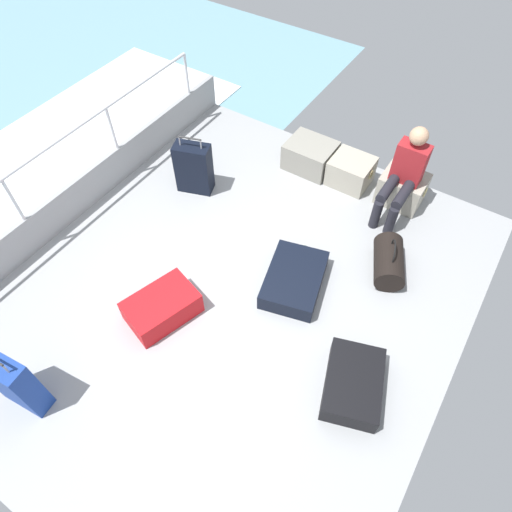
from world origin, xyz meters
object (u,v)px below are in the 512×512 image
(suitcase_3, at_px, (294,280))
(suitcase_0, at_px, (15,383))
(cargo_crate_2, at_px, (402,189))
(duffel_bag, at_px, (389,262))
(cargo_crate_0, at_px, (310,155))
(suitcase_1, at_px, (353,384))
(passenger_seated, at_px, (404,173))
(suitcase_4, at_px, (162,307))
(cargo_crate_1, at_px, (351,171))
(suitcase_2, at_px, (194,168))

(suitcase_3, bearing_deg, suitcase_0, -120.07)
(cargo_crate_2, xyz_separation_m, duffel_bag, (0.29, -1.08, -0.03))
(cargo_crate_0, height_order, cargo_crate_2, cargo_crate_2)
(suitcase_1, bearing_deg, suitcase_3, 145.10)
(cargo_crate_2, distance_m, suitcase_1, 2.54)
(passenger_seated, height_order, suitcase_3, passenger_seated)
(suitcase_1, xyz_separation_m, suitcase_4, (-1.91, -0.32, 0.02))
(duffel_bag, bearing_deg, cargo_crate_0, 145.59)
(suitcase_1, relative_size, duffel_bag, 1.26)
(duffel_bag, bearing_deg, suitcase_3, -136.21)
(passenger_seated, xyz_separation_m, suitcase_3, (-0.44, -1.60, -0.46))
(suitcase_0, height_order, suitcase_1, suitcase_0)
(cargo_crate_1, distance_m, cargo_crate_2, 0.65)
(suitcase_2, distance_m, suitcase_4, 1.84)
(cargo_crate_0, bearing_deg, suitcase_1, -53.92)
(cargo_crate_1, bearing_deg, suitcase_1, -63.70)
(cargo_crate_0, height_order, suitcase_1, cargo_crate_0)
(suitcase_1, xyz_separation_m, suitcase_2, (-2.75, 1.31, 0.21))
(suitcase_0, height_order, suitcase_3, suitcase_0)
(suitcase_1, relative_size, suitcase_4, 1.04)
(cargo_crate_1, distance_m, passenger_seated, 0.77)
(suitcase_2, xyz_separation_m, duffel_bag, (2.49, 0.09, -0.16))
(cargo_crate_0, xyz_separation_m, suitcase_0, (-0.57, -4.06, 0.17))
(cargo_crate_2, bearing_deg, suitcase_0, -113.48)
(cargo_crate_2, height_order, suitcase_4, cargo_crate_2)
(cargo_crate_1, xyz_separation_m, suitcase_3, (0.21, -1.75, -0.07))
(cargo_crate_0, relative_size, suitcase_0, 0.76)
(cargo_crate_2, relative_size, suitcase_1, 0.66)
(suitcase_2, bearing_deg, duffel_bag, 2.01)
(cargo_crate_1, bearing_deg, passenger_seated, -12.82)
(passenger_seated, distance_m, suitcase_3, 1.72)
(cargo_crate_0, distance_m, suitcase_0, 4.10)
(passenger_seated, xyz_separation_m, duffel_bag, (0.29, -0.90, -0.41))
(passenger_seated, bearing_deg, cargo_crate_2, 90.00)
(passenger_seated, relative_size, duffel_bag, 1.67)
(cargo_crate_1, height_order, duffel_bag, duffel_bag)
(cargo_crate_0, distance_m, suitcase_4, 2.75)
(cargo_crate_2, height_order, suitcase_3, cargo_crate_2)
(cargo_crate_1, bearing_deg, suitcase_3, -83.10)
(suitcase_0, height_order, suitcase_4, suitcase_0)
(cargo_crate_1, height_order, suitcase_1, cargo_crate_1)
(passenger_seated, xyz_separation_m, suitcase_4, (-1.35, -2.61, -0.43))
(cargo_crate_2, relative_size, suitcase_0, 0.66)
(cargo_crate_2, bearing_deg, duffel_bag, -74.73)
(cargo_crate_2, relative_size, suitcase_4, 0.69)
(suitcase_1, height_order, duffel_bag, duffel_bag)
(suitcase_3, bearing_deg, suitcase_1, -34.90)
(cargo_crate_0, xyz_separation_m, duffel_bag, (1.51, -1.03, -0.02))
(suitcase_2, xyz_separation_m, suitcase_3, (1.75, -0.62, -0.22))
(cargo_crate_0, relative_size, cargo_crate_2, 1.15)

